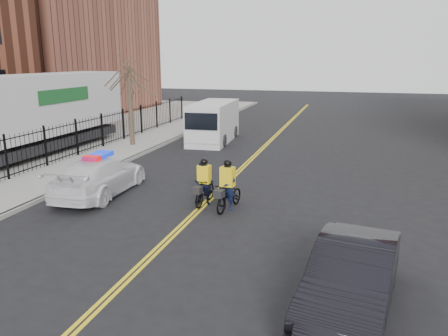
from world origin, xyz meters
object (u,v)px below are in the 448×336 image
cyclist_near (227,192)px  police_cruiser (100,176)px  dark_sedan (352,277)px  semi_trailer (31,111)px  cyclist_far (204,186)px  cargo_van (213,123)px

cyclist_near → police_cruiser: bearing=-172.8°
dark_sedan → semi_trailer: semi_trailer is taller
police_cruiser → cyclist_far: cyclist_far is taller
cyclist_far → semi_trailer: bearing=159.8°
dark_sedan → cyclist_far: (-5.18, 5.66, -0.07)m
semi_trailer → cargo_van: bearing=40.2°
cyclist_near → cyclist_far: 0.99m
police_cruiser → semi_trailer: bearing=-38.5°
police_cruiser → cargo_van: bearing=-96.9°
police_cruiser → cyclist_far: size_ratio=2.97×
dark_sedan → police_cruiser: bearing=157.9°
semi_trailer → dark_sedan: bearing=-32.5°
cyclist_near → cyclist_far: cyclist_near is taller
cyclist_near → cyclist_far: bearing=173.9°
police_cruiser → cyclist_far: 4.30m
semi_trailer → cyclist_far: semi_trailer is taller
police_cruiser → dark_sedan: bearing=146.1°
semi_trailer → cyclist_near: 13.78m
dark_sedan → cargo_van: 19.60m
dark_sedan → semi_trailer: bearing=155.8°
police_cruiser → dark_sedan: size_ratio=1.13×
cyclist_far → police_cruiser: bearing=-176.1°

